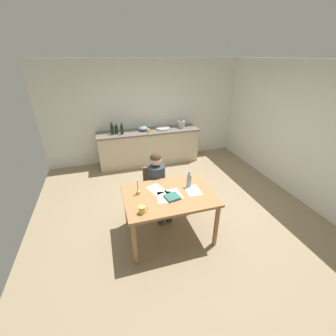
{
  "coord_description": "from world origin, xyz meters",
  "views": [
    {
      "loc": [
        -1.12,
        -3.21,
        2.65
      ],
      "look_at": [
        -0.1,
        0.14,
        0.85
      ],
      "focal_mm": 23.59,
      "sensor_mm": 36.0,
      "label": 1
    }
  ],
  "objects_px": {
    "person_seated": "(158,181)",
    "stovetop_kettle": "(181,124)",
    "coffee_mug": "(142,210)",
    "candlestick": "(138,190)",
    "wine_glass_by_kettle": "(145,125)",
    "mixing_bowl": "(143,128)",
    "dining_table": "(169,200)",
    "sink_unit": "(163,128)",
    "bottle_oil": "(112,129)",
    "book_magazine": "(172,197)",
    "chair_at_table": "(155,187)",
    "teacup_on_counter": "(149,131)",
    "wine_glass_near_sink": "(149,125)",
    "wine_bottle_on_table": "(189,180)",
    "bottle_wine_red": "(122,130)",
    "bottle_vinegar": "(116,130)"
  },
  "relations": [
    {
      "from": "book_magazine",
      "to": "bottle_wine_red",
      "type": "bearing_deg",
      "value": 86.66
    },
    {
      "from": "sink_unit",
      "to": "wine_glass_near_sink",
      "type": "xyz_separation_m",
      "value": [
        -0.34,
        0.15,
        0.09
      ]
    },
    {
      "from": "chair_at_table",
      "to": "coffee_mug",
      "type": "distance_m",
      "value": 1.19
    },
    {
      "from": "person_seated",
      "to": "wine_glass_by_kettle",
      "type": "xyz_separation_m",
      "value": [
        0.27,
        2.36,
        0.33
      ]
    },
    {
      "from": "mixing_bowl",
      "to": "teacup_on_counter",
      "type": "distance_m",
      "value": 0.23
    },
    {
      "from": "sink_unit",
      "to": "bottle_oil",
      "type": "distance_m",
      "value": 1.31
    },
    {
      "from": "sink_unit",
      "to": "wine_bottle_on_table",
      "type": "bearing_deg",
      "value": -96.83
    },
    {
      "from": "sink_unit",
      "to": "stovetop_kettle",
      "type": "height_order",
      "value": "sink_unit"
    },
    {
      "from": "candlestick",
      "to": "bottle_oil",
      "type": "height_order",
      "value": "bottle_oil"
    },
    {
      "from": "candlestick",
      "to": "wine_glass_by_kettle",
      "type": "xyz_separation_m",
      "value": [
        0.68,
        2.8,
        0.16
      ]
    },
    {
      "from": "coffee_mug",
      "to": "mixing_bowl",
      "type": "bearing_deg",
      "value": 78.6
    },
    {
      "from": "chair_at_table",
      "to": "coffee_mug",
      "type": "relative_size",
      "value": 6.7
    },
    {
      "from": "mixing_bowl",
      "to": "dining_table",
      "type": "bearing_deg",
      "value": -93.45
    },
    {
      "from": "sink_unit",
      "to": "book_magazine",
      "type": "bearing_deg",
      "value": -103.0
    },
    {
      "from": "chair_at_table",
      "to": "candlestick",
      "type": "bearing_deg",
      "value": -123.93
    },
    {
      "from": "person_seated",
      "to": "stovetop_kettle",
      "type": "distance_m",
      "value": 2.55
    },
    {
      "from": "dining_table",
      "to": "mixing_bowl",
      "type": "xyz_separation_m",
      "value": [
        0.17,
        2.84,
        0.28
      ]
    },
    {
      "from": "wine_glass_near_sink",
      "to": "teacup_on_counter",
      "type": "height_order",
      "value": "wine_glass_near_sink"
    },
    {
      "from": "book_magazine",
      "to": "stovetop_kettle",
      "type": "height_order",
      "value": "stovetop_kettle"
    },
    {
      "from": "person_seated",
      "to": "mixing_bowl",
      "type": "height_order",
      "value": "person_seated"
    },
    {
      "from": "sink_unit",
      "to": "mixing_bowl",
      "type": "relative_size",
      "value": 1.43
    },
    {
      "from": "chair_at_table",
      "to": "wine_glass_near_sink",
      "type": "distance_m",
      "value": 2.31
    },
    {
      "from": "person_seated",
      "to": "teacup_on_counter",
      "type": "relative_size",
      "value": 10.94
    },
    {
      "from": "chair_at_table",
      "to": "candlestick",
      "type": "xyz_separation_m",
      "value": [
        -0.4,
        -0.59,
        0.37
      ]
    },
    {
      "from": "bottle_oil",
      "to": "mixing_bowl",
      "type": "xyz_separation_m",
      "value": [
        0.78,
        0.08,
        -0.07
      ]
    },
    {
      "from": "wine_glass_near_sink",
      "to": "stovetop_kettle",
      "type": "bearing_deg",
      "value": -9.91
    },
    {
      "from": "dining_table",
      "to": "book_magazine",
      "type": "relative_size",
      "value": 6.8
    },
    {
      "from": "person_seated",
      "to": "bottle_oil",
      "type": "height_order",
      "value": "same"
    },
    {
      "from": "wine_bottle_on_table",
      "to": "bottle_oil",
      "type": "xyz_separation_m",
      "value": [
        -0.98,
        2.63,
        0.13
      ]
    },
    {
      "from": "book_magazine",
      "to": "dining_table",
      "type": "bearing_deg",
      "value": 89.17
    },
    {
      "from": "wine_glass_near_sink",
      "to": "book_magazine",
      "type": "bearing_deg",
      "value": -96.23
    },
    {
      "from": "wine_glass_by_kettle",
      "to": "teacup_on_counter",
      "type": "xyz_separation_m",
      "value": [
        0.04,
        -0.3,
        -0.06
      ]
    },
    {
      "from": "stovetop_kettle",
      "to": "teacup_on_counter",
      "type": "distance_m",
      "value": 0.94
    },
    {
      "from": "bottle_oil",
      "to": "wine_glass_by_kettle",
      "type": "bearing_deg",
      "value": 12.56
    },
    {
      "from": "coffee_mug",
      "to": "bottle_wine_red",
      "type": "relative_size",
      "value": 0.47
    },
    {
      "from": "wine_bottle_on_table",
      "to": "sink_unit",
      "type": "xyz_separation_m",
      "value": [
        0.32,
        2.68,
        0.03
      ]
    },
    {
      "from": "wine_bottle_on_table",
      "to": "wine_glass_near_sink",
      "type": "height_order",
      "value": "wine_glass_near_sink"
    },
    {
      "from": "chair_at_table",
      "to": "coffee_mug",
      "type": "xyz_separation_m",
      "value": [
        -0.42,
        -1.05,
        0.36
      ]
    },
    {
      "from": "person_seated",
      "to": "bottle_vinegar",
      "type": "xyz_separation_m",
      "value": [
        -0.48,
        2.19,
        0.33
      ]
    },
    {
      "from": "candlestick",
      "to": "stovetop_kettle",
      "type": "distance_m",
      "value": 3.13
    },
    {
      "from": "bottle_vinegar",
      "to": "wine_glass_by_kettle",
      "type": "height_order",
      "value": "bottle_vinegar"
    },
    {
      "from": "person_seated",
      "to": "stovetop_kettle",
      "type": "height_order",
      "value": "person_seated"
    },
    {
      "from": "chair_at_table",
      "to": "wine_glass_near_sink",
      "type": "xyz_separation_m",
      "value": [
        0.4,
        2.21,
        0.53
      ]
    },
    {
      "from": "coffee_mug",
      "to": "bottle_vinegar",
      "type": "height_order",
      "value": "bottle_vinegar"
    },
    {
      "from": "book_magazine",
      "to": "wine_bottle_on_table",
      "type": "xyz_separation_m",
      "value": [
        0.35,
        0.23,
        0.1
      ]
    },
    {
      "from": "stovetop_kettle",
      "to": "teacup_on_counter",
      "type": "xyz_separation_m",
      "value": [
        -0.93,
        -0.15,
        -0.05
      ]
    },
    {
      "from": "stovetop_kettle",
      "to": "coffee_mug",
      "type": "bearing_deg",
      "value": -118.32
    },
    {
      "from": "chair_at_table",
      "to": "candlestick",
      "type": "relative_size",
      "value": 3.41
    },
    {
      "from": "candlestick",
      "to": "wine_glass_by_kettle",
      "type": "relative_size",
      "value": 1.62
    },
    {
      "from": "wine_bottle_on_table",
      "to": "mixing_bowl",
      "type": "xyz_separation_m",
      "value": [
        -0.2,
        2.72,
        0.06
      ]
    }
  ]
}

